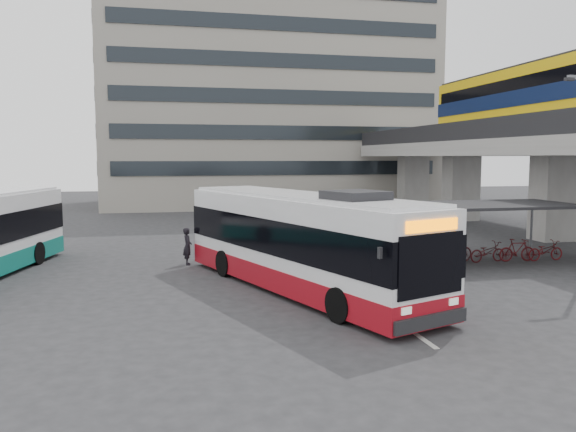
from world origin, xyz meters
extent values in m
plane|color=#28282B|center=(0.00, 0.00, 0.00)|extent=(120.00, 120.00, 0.00)
cube|color=gray|center=(17.00, 8.00, 2.30)|extent=(2.20, 1.60, 4.60)
cube|color=gray|center=(17.00, 18.00, 2.30)|extent=(2.20, 1.60, 4.60)
cube|color=gray|center=(17.00, 26.00, 2.30)|extent=(2.20, 1.60, 4.60)
cube|color=gray|center=(17.00, 12.00, 5.05)|extent=(8.00, 32.00, 0.90)
cube|color=black|center=(13.25, 12.00, 6.05)|extent=(0.35, 32.00, 1.10)
cube|color=black|center=(20.75, 12.00, 6.05)|extent=(0.35, 32.00, 1.10)
cube|color=yellow|center=(17.00, 8.88, 7.60)|extent=(2.90, 20.00, 3.90)
cube|color=#0A173C|center=(17.00, 8.88, 7.80)|extent=(2.98, 20.02, 0.90)
cube|color=black|center=(17.00, 8.88, 8.60)|extent=(2.96, 19.20, 0.70)
cube|color=black|center=(17.00, 8.88, 9.55)|extent=(2.70, 19.60, 0.25)
cylinder|color=#595B60|center=(3.70, 4.80, 1.20)|extent=(0.12, 0.12, 2.40)
cylinder|color=#595B60|center=(13.30, 4.80, 1.20)|extent=(0.12, 0.12, 2.40)
cylinder|color=#595B60|center=(3.70, 1.20, 1.20)|extent=(0.12, 0.12, 2.40)
cube|color=black|center=(8.50, 3.00, 2.48)|extent=(10.00, 4.00, 0.12)
imported|color=black|center=(4.50, 3.00, 0.45)|extent=(1.71, 0.60, 0.90)
imported|color=black|center=(5.83, 3.00, 0.50)|extent=(1.66, 0.47, 1.00)
imported|color=black|center=(7.17, 3.00, 0.45)|extent=(1.71, 0.60, 0.90)
imported|color=black|center=(8.50, 3.00, 0.50)|extent=(1.66, 0.47, 1.00)
imported|color=#350C0F|center=(9.83, 3.00, 0.45)|extent=(1.71, 0.60, 0.90)
imported|color=#3F0C0F|center=(11.17, 3.00, 0.50)|extent=(1.66, 0.47, 1.00)
imported|color=#490C0F|center=(12.50, 3.00, 0.45)|extent=(1.71, 0.60, 0.90)
cube|color=gray|center=(6.00, 36.00, 12.50)|extent=(30.00, 15.00, 25.00)
cube|color=beige|center=(2.50, -6.00, 0.01)|extent=(0.15, 1.60, 0.01)
cube|color=beige|center=(2.50, -3.00, 0.01)|extent=(0.15, 1.60, 0.01)
cube|color=beige|center=(2.50, 0.00, 0.01)|extent=(0.15, 1.60, 0.01)
cube|color=white|center=(0.70, -0.27, 1.82)|extent=(6.47, 12.09, 2.74)
cube|color=maroon|center=(0.70, -0.27, 0.55)|extent=(6.53, 12.14, 0.75)
cube|color=black|center=(0.70, -0.27, 1.94)|extent=(6.54, 12.13, 1.14)
cube|color=#FF7600|center=(2.74, -5.88, 2.84)|extent=(1.70, 0.68, 0.30)
cube|color=black|center=(1.72, -3.08, 3.40)|extent=(1.98, 2.02, 0.28)
cylinder|color=black|center=(0.89, -4.27, 0.50)|extent=(0.62, 1.04, 1.00)
cylinder|color=black|center=(0.67, 3.27, 0.50)|extent=(0.62, 1.04, 1.00)
cylinder|color=black|center=(-9.07, 6.52, 0.48)|extent=(0.49, 1.00, 0.96)
imported|color=black|center=(-2.85, 5.09, 0.78)|extent=(0.42, 0.60, 1.57)
cube|color=black|center=(10.12, -1.27, 7.22)|extent=(0.33, 0.19, 0.11)
camera|label=1|loc=(-3.69, -18.61, 4.52)|focal=35.00mm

